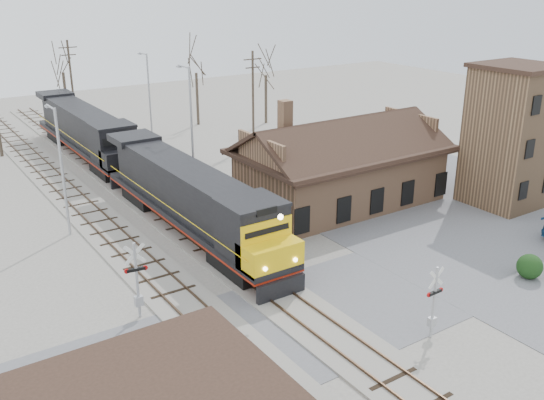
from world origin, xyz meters
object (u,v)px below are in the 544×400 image
(signal_tower, at_px, (514,136))
(locomotive_lead, at_px, (193,200))
(locomotive_trailing, at_px, (87,132))
(depot, at_px, (340,171))

(signal_tower, height_order, locomotive_lead, signal_tower)
(locomotive_lead, distance_m, locomotive_trailing, 21.62)
(depot, relative_size, signal_tower, 1.48)
(signal_tower, distance_m, locomotive_lead, 23.70)
(depot, distance_m, locomotive_trailing, 25.02)
(locomotive_lead, height_order, locomotive_trailing, locomotive_lead)
(locomotive_trailing, bearing_deg, signal_tower, -52.30)
(signal_tower, distance_m, locomotive_trailing, 36.70)
(signal_tower, relative_size, locomotive_trailing, 0.48)
(locomotive_lead, xyz_separation_m, locomotive_trailing, (0.00, 21.62, -0.00))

